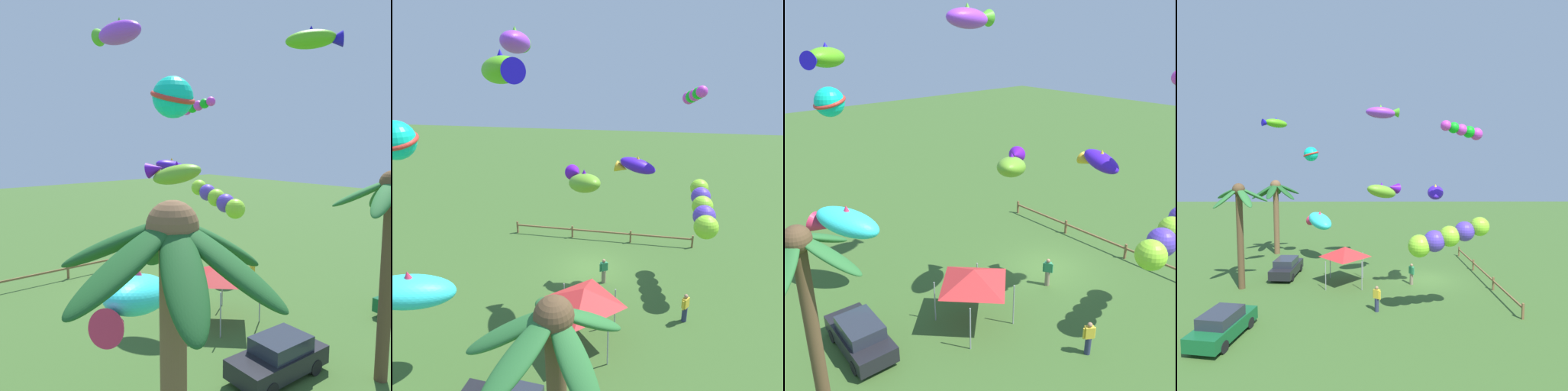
# 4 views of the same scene
# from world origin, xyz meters

# --- Properties ---
(ground_plane) EXTENTS (120.00, 120.00, 0.00)m
(ground_plane) POSITION_xyz_m (0.00, 0.00, 0.00)
(ground_plane) COLOR #3D6028
(palm_tree_0) EXTENTS (3.59, 4.01, 7.68)m
(palm_tree_0) POSITION_xyz_m (-1.78, 13.92, 5.67)
(palm_tree_0) COLOR brown
(palm_tree_0) RESTS_ON ground
(rail_fence) EXTENTS (13.65, 0.12, 0.95)m
(rail_fence) POSITION_xyz_m (-0.01, -4.32, 0.61)
(rail_fence) COLOR brown
(rail_fence) RESTS_ON ground
(parked_car_0) EXTENTS (3.98, 1.89, 1.51)m
(parked_car_0) POSITION_xyz_m (0.84, 11.32, 0.75)
(parked_car_0) COLOR black
(parked_car_0) RESTS_ON ground
(spectator_0) EXTENTS (0.48, 0.40, 1.59)m
(spectator_0) POSITION_xyz_m (-1.09, 1.43, 0.81)
(spectator_0) COLOR gray
(spectator_0) RESTS_ON ground
(spectator_1) EXTENTS (0.40, 0.48, 1.59)m
(spectator_1) POSITION_xyz_m (-5.69, 4.13, 0.81)
(spectator_1) COLOR #2D3351
(spectator_1) RESTS_ON ground
(festival_tent) EXTENTS (2.86, 2.86, 2.85)m
(festival_tent) POSITION_xyz_m (-0.92, 6.43, 2.47)
(festival_tent) COLOR #9E9EA3
(festival_tent) RESTS_ON ground
(kite_fish_0) EXTENTS (1.63, 2.97, 1.20)m
(kite_fish_0) POSITION_xyz_m (2.79, 3.49, 13.42)
(kite_fish_0) COLOR #A93EF1
(kite_ball_2) EXTENTS (1.61, 1.60, 1.28)m
(kite_ball_2) POSITION_xyz_m (4.57, 9.89, 10.01)
(kite_ball_2) COLOR #0FE1B9
(kite_tube_3) EXTENTS (1.32, 4.67, 2.30)m
(kite_tube_3) POSITION_xyz_m (-6.58, 0.21, 4.78)
(kite_tube_3) COLOR #9CED31
(kite_fish_4) EXTENTS (2.64, 3.08, 1.48)m
(kite_fish_4) POSITION_xyz_m (-0.27, 3.52, 7.04)
(kite_fish_4) COLOR #73B72D
(kite_fish_5) EXTENTS (2.60, 1.46, 1.25)m
(kite_fish_5) POSITION_xyz_m (-2.62, 0.03, 7.07)
(kite_fish_5) COLOR #4218CD
(kite_fish_6) EXTENTS (1.75, 1.95, 0.81)m
(kite_fish_6) POSITION_xyz_m (-0.11, 11.71, 12.12)
(kite_fish_6) COLOR #5DC31D
(kite_fish_7) EXTENTS (4.19, 3.47, 1.99)m
(kite_fish_7) POSITION_xyz_m (5.81, 9.45, 3.74)
(kite_fish_7) COLOR #35F0F0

